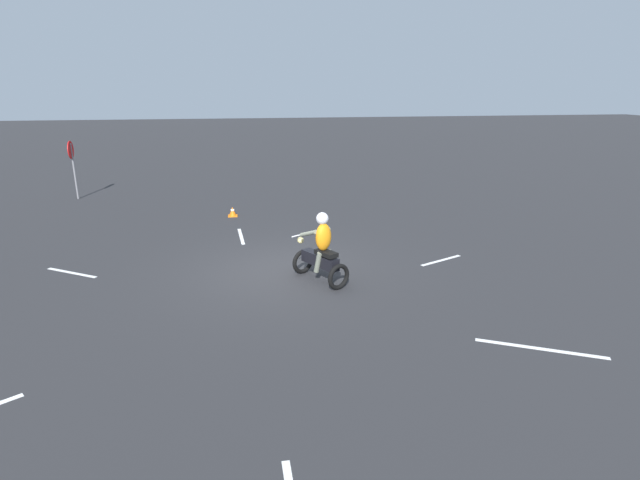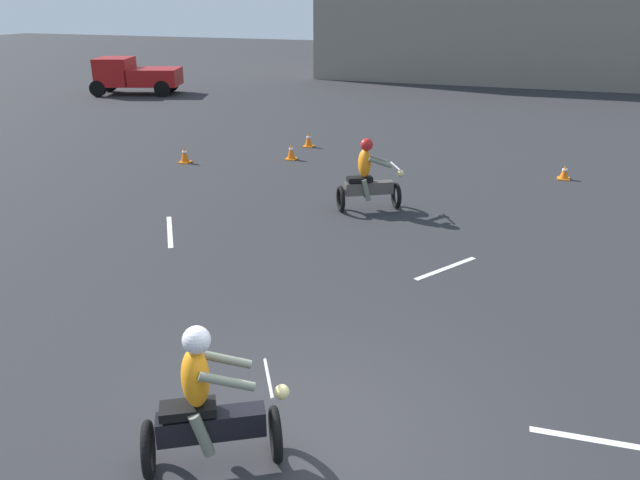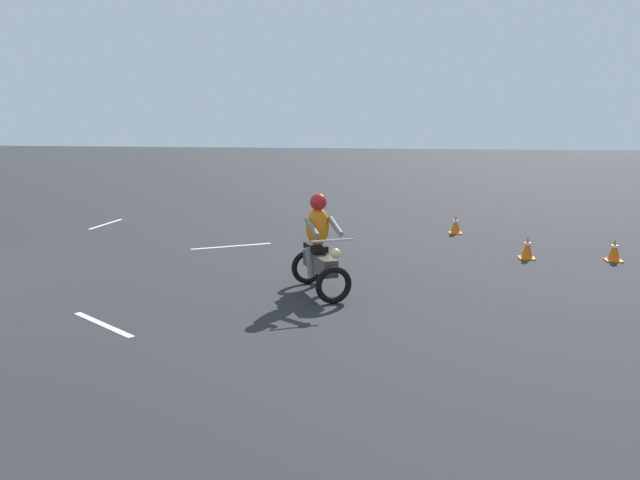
# 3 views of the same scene
# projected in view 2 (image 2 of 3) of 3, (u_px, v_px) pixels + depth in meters

# --- Properties ---
(ground_plane) EXTENTS (120.00, 120.00, 0.00)m
(ground_plane) POSITION_uv_depth(u_px,v_px,m) (317.00, 436.00, 6.98)
(ground_plane) COLOR #28282B
(motorcycle_rider_foreground) EXTENTS (1.51, 1.22, 1.66)m
(motorcycle_rider_foreground) POSITION_uv_depth(u_px,v_px,m) (207.00, 408.00, 6.28)
(motorcycle_rider_foreground) COLOR black
(motorcycle_rider_foreground) RESTS_ON ground
(motorcycle_rider_background) EXTENTS (1.51, 1.22, 1.66)m
(motorcycle_rider_background) POSITION_uv_depth(u_px,v_px,m) (368.00, 179.00, 14.01)
(motorcycle_rider_background) COLOR black
(motorcycle_rider_background) RESTS_ON ground
(pickup_truck) EXTENTS (4.53, 3.14, 1.73)m
(pickup_truck) POSITION_uv_depth(u_px,v_px,m) (134.00, 75.00, 30.38)
(pickup_truck) COLOR black
(pickup_truck) RESTS_ON ground
(traffic_cone_near_left) EXTENTS (0.32, 0.32, 0.48)m
(traffic_cone_near_left) POSITION_uv_depth(u_px,v_px,m) (291.00, 152.00, 18.54)
(traffic_cone_near_left) COLOR orange
(traffic_cone_near_left) RESTS_ON ground
(traffic_cone_near_right) EXTENTS (0.32, 0.32, 0.48)m
(traffic_cone_near_right) POSITION_uv_depth(u_px,v_px,m) (185.00, 155.00, 18.18)
(traffic_cone_near_right) COLOR orange
(traffic_cone_near_right) RESTS_ON ground
(traffic_cone_mid_center) EXTENTS (0.32, 0.32, 0.46)m
(traffic_cone_mid_center) POSITION_uv_depth(u_px,v_px,m) (308.00, 140.00, 20.07)
(traffic_cone_mid_center) COLOR orange
(traffic_cone_mid_center) RESTS_ON ground
(traffic_cone_far_right) EXTENTS (0.32, 0.32, 0.38)m
(traffic_cone_far_right) POSITION_uv_depth(u_px,v_px,m) (564.00, 172.00, 16.57)
(traffic_cone_far_right) COLOR orange
(traffic_cone_far_right) RESTS_ON ground
(lane_stripe_e) EXTENTS (1.67, 0.20, 0.01)m
(lane_stripe_e) POSITION_uv_depth(u_px,v_px,m) (609.00, 442.00, 6.88)
(lane_stripe_e) COLOR silver
(lane_stripe_e) RESTS_ON ground
(lane_stripe_ne) EXTENTS (0.93, 1.37, 0.01)m
(lane_stripe_ne) POSITION_uv_depth(u_px,v_px,m) (446.00, 268.00, 11.23)
(lane_stripe_ne) COLOR silver
(lane_stripe_ne) RESTS_ON ground
(lane_stripe_nw) EXTENTS (1.10, 1.63, 0.01)m
(lane_stripe_nw) POSITION_uv_depth(u_px,v_px,m) (170.00, 231.00, 12.98)
(lane_stripe_nw) COLOR silver
(lane_stripe_nw) RESTS_ON ground
(utility_pole_far) EXTENTS (0.24, 0.24, 8.50)m
(utility_pole_far) POSITION_uv_depth(u_px,v_px,m) (587.00, 1.00, 33.91)
(utility_pole_far) COLOR brown
(utility_pole_far) RESTS_ON ground
(building_backdrop) EXTENTS (23.78, 9.67, 8.58)m
(building_backdrop) POSITION_uv_depth(u_px,v_px,m) (541.00, 0.00, 35.07)
(building_backdrop) COLOR gray
(building_backdrop) RESTS_ON ground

